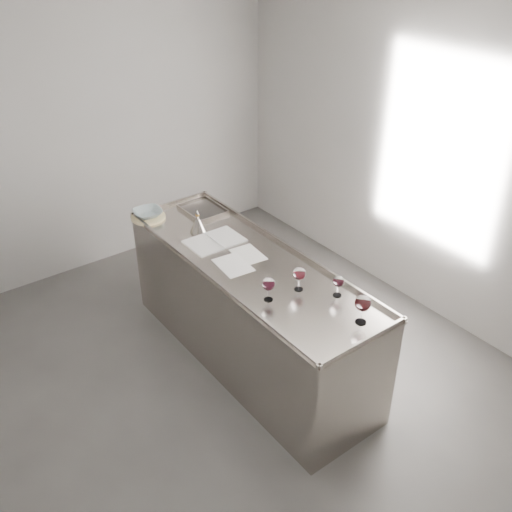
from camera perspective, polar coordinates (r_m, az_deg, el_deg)
room_shell at (r=3.61m, az=-4.39°, el=1.15°), size 4.54×5.04×2.84m
counter at (r=4.56m, az=-0.71°, el=-5.51°), size 0.77×2.42×0.97m
wine_glass_left at (r=3.81m, az=1.27°, el=-2.86°), size 0.09×0.09×0.18m
wine_glass_middle at (r=3.66m, az=10.63°, el=-4.72°), size 0.10×0.10×0.21m
wine_glass_right at (r=3.93m, az=4.35°, el=-1.82°), size 0.09×0.09×0.18m
wine_glass_small at (r=3.90m, az=8.23°, el=-2.59°), size 0.08×0.08×0.16m
notebook at (r=4.56m, az=-4.16°, el=1.51°), size 0.44×0.31×0.02m
loose_paper_top at (r=4.38m, az=-0.79°, el=0.16°), size 0.22×0.30×0.00m
loose_paper_under at (r=4.24m, az=-2.30°, el=-0.91°), size 0.24×0.33×0.00m
trivet at (r=4.98m, az=-10.72°, el=3.84°), size 0.33×0.33×0.02m
ceramic_bowl at (r=4.97m, az=-10.76°, el=4.24°), size 0.26×0.26×0.06m
wine_funnel at (r=4.68m, az=-5.82°, el=3.08°), size 0.14×0.14×0.20m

